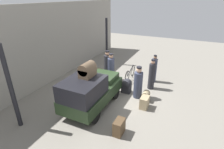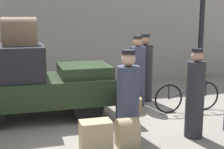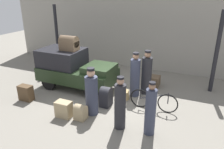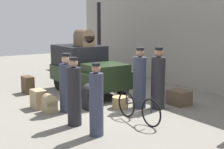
{
  "view_description": "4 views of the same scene",
  "coord_description": "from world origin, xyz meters",
  "views": [
    {
      "loc": [
        -7.56,
        -3.43,
        4.84
      ],
      "look_at": [
        0.2,
        0.2,
        0.95
      ],
      "focal_mm": 28.0,
      "sensor_mm": 36.0,
      "label": 1
    },
    {
      "loc": [
        -1.78,
        -6.83,
        2.32
      ],
      "look_at": [
        0.2,
        0.2,
        0.95
      ],
      "focal_mm": 50.0,
      "sensor_mm": 36.0,
      "label": 2
    },
    {
      "loc": [
        3.46,
        -7.18,
        4.07
      ],
      "look_at": [
        0.2,
        0.2,
        0.95
      ],
      "focal_mm": 35.0,
      "sensor_mm": 36.0,
      "label": 3
    },
    {
      "loc": [
        8.1,
        -5.2,
        2.64
      ],
      "look_at": [
        0.2,
        0.2,
        0.95
      ],
      "focal_mm": 50.0,
      "sensor_mm": 36.0,
      "label": 4
    }
  ],
  "objects": [
    {
      "name": "porter_standing_middle",
      "position": [
        1.38,
        1.05,
        0.84
      ],
      "size": [
        0.42,
        0.42,
        1.85
      ],
      "color": "#232328",
      "rests_on": "ground"
    },
    {
      "name": "porter_carrying_trunk",
      "position": [
        0.1,
        -1.31,
        0.77
      ],
      "size": [
        0.44,
        0.44,
        1.7
      ],
      "color": "#33384C",
      "rests_on": "ground"
    },
    {
      "name": "bicycle",
      "position": [
        2.01,
        -0.21,
        0.37
      ],
      "size": [
        1.74,
        0.04,
        0.77
      ],
      "color": "black",
      "rests_on": "ground"
    },
    {
      "name": "porter_with_bicycle",
      "position": [
        1.02,
        0.65,
        0.84
      ],
      "size": [
        0.4,
        0.4,
        1.83
      ],
      "color": "#33384C",
      "rests_on": "ground"
    },
    {
      "name": "trunk_umber_medium",
      "position": [
        -0.07,
        -1.79,
        0.26
      ],
      "size": [
        0.39,
        0.35,
        0.53
      ],
      "color": "#9E8966",
      "rests_on": "ground"
    },
    {
      "name": "trunk_on_truck_roof",
      "position": [
        -1.87,
        0.38,
        1.98
      ],
      "size": [
        0.74,
        0.48,
        0.62
      ],
      "color": "brown",
      "rests_on": "truck"
    },
    {
      "name": "canopy_pillar_right",
      "position": [
        3.88,
        2.36,
        1.7
      ],
      "size": [
        0.17,
        0.17,
        3.4
      ],
      "color": "black",
      "rests_on": "ground"
    },
    {
      "name": "porter_lifting_near_truck",
      "position": [
        2.24,
        -1.62,
        0.78
      ],
      "size": [
        0.32,
        0.32,
        1.69
      ],
      "color": "#33384C",
      "rests_on": "ground"
    },
    {
      "name": "truck",
      "position": [
        -1.73,
        0.38,
        0.9
      ],
      "size": [
        3.36,
        1.61,
        1.68
      ],
      "color": "black",
      "rests_on": "ground"
    },
    {
      "name": "canopy_pillar_left",
      "position": [
        -4.01,
        2.36,
        1.7
      ],
      "size": [
        0.17,
        0.17,
        3.4
      ],
      "color": "black",
      "rests_on": "ground"
    },
    {
      "name": "conductor_in_dark_uniform",
      "position": [
        1.31,
        -1.71,
        0.8
      ],
      "size": [
        0.35,
        0.35,
        1.73
      ],
      "color": "#232328",
      "rests_on": "ground"
    },
    {
      "name": "suitcase_black_upright",
      "position": [
        -0.68,
        -1.89,
        0.28
      ],
      "size": [
        0.54,
        0.35,
        0.56
      ],
      "color": "#9E8966",
      "rests_on": "ground"
    },
    {
      "name": "suitcase_tan_flat",
      "position": [
        1.44,
        1.9,
        0.23
      ],
      "size": [
        0.65,
        0.55,
        0.46
      ],
      "color": "brown",
      "rests_on": "ground"
    },
    {
      "name": "wicker_basket",
      "position": [
        0.7,
        0.16,
        0.17
      ],
      "size": [
        0.49,
        0.49,
        0.35
      ],
      "color": "tan",
      "rests_on": "ground"
    },
    {
      "name": "station_building_facade",
      "position": [
        0.0,
        4.08,
        2.25
      ],
      "size": [
        16.0,
        0.15,
        4.5
      ],
      "color": "gray",
      "rests_on": "ground"
    },
    {
      "name": "ground_plane",
      "position": [
        0.0,
        0.0,
        0.0
      ],
      "size": [
        30.0,
        30.0,
        0.0
      ],
      "primitive_type": "plane",
      "color": "gray"
    },
    {
      "name": "trunk_wicker_pale",
      "position": [
        -2.76,
        -1.48,
        0.31
      ],
      "size": [
        0.55,
        0.32,
        0.61
      ],
      "color": "#4C3823",
      "rests_on": "ground"
    },
    {
      "name": "trunk_barrel_dark",
      "position": [
        0.31,
        -0.61,
        0.38
      ],
      "size": [
        0.38,
        0.48,
        0.75
      ],
      "color": "#232328",
      "rests_on": "ground"
    }
  ]
}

